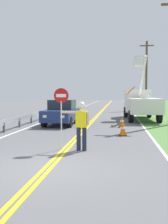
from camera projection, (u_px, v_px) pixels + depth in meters
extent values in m
plane|color=#5B5B5E|center=(47.00, 169.00, 7.46)|extent=(160.00, 160.00, 0.00)
cube|color=yellow|center=(98.00, 114.00, 27.25)|extent=(0.11, 110.00, 0.01)
cube|color=yellow|center=(100.00, 114.00, 27.23)|extent=(0.11, 110.00, 0.01)
cube|color=silver|center=(134.00, 115.00, 26.78)|extent=(0.12, 110.00, 0.01)
cube|color=silver|center=(64.00, 114.00, 27.70)|extent=(0.12, 110.00, 0.01)
cylinder|color=#1E2338|center=(84.00, 139.00, 9.82)|extent=(0.16, 0.16, 0.88)
cylinder|color=#1E2338|center=(79.00, 139.00, 9.86)|extent=(0.16, 0.16, 0.88)
cube|color=yellow|center=(81.00, 119.00, 9.79)|extent=(0.42, 0.28, 0.60)
cylinder|color=beige|center=(68.00, 112.00, 9.88)|extent=(0.61, 0.14, 0.09)
cylinder|color=beige|center=(88.00, 118.00, 9.73)|extent=(0.09, 0.09, 0.48)
sphere|color=beige|center=(81.00, 106.00, 9.76)|extent=(0.22, 0.22, 0.22)
sphere|color=white|center=(81.00, 105.00, 9.75)|extent=(0.25, 0.25, 0.25)
cylinder|color=silver|center=(61.00, 125.00, 9.98)|extent=(0.04, 0.04, 1.85)
cylinder|color=#B71414|center=(61.00, 96.00, 9.90)|extent=(0.56, 0.03, 0.56)
cube|color=white|center=(61.00, 96.00, 9.88)|extent=(0.38, 0.01, 0.12)
cube|color=white|center=(143.00, 105.00, 20.37)|extent=(2.56, 4.73, 1.10)
cube|color=white|center=(137.00, 101.00, 23.79)|extent=(2.32, 2.22, 2.00)
cube|color=#1E2833|center=(136.00, 97.00, 24.79)|extent=(1.98, 0.17, 0.90)
cylinder|color=silver|center=(145.00, 97.00, 19.41)|extent=(0.56, 0.56, 0.24)
cylinder|color=silver|center=(142.00, 77.00, 20.84)|extent=(0.43, 3.26, 3.03)
cube|color=white|center=(140.00, 61.00, 22.27)|extent=(0.95, 0.95, 0.80)
cube|color=orange|center=(130.00, 91.00, 18.59)|extent=(0.64, 0.83, 0.59)
cylinder|color=black|center=(126.00, 112.00, 23.73)|extent=(0.37, 0.94, 0.92)
cylinder|color=black|center=(149.00, 112.00, 23.59)|extent=(0.37, 0.94, 0.92)
cylinder|color=black|center=(131.00, 116.00, 19.47)|extent=(0.37, 0.94, 0.92)
cylinder|color=black|center=(159.00, 116.00, 19.32)|extent=(0.37, 0.94, 0.92)
cube|color=navy|center=(61.00, 115.00, 17.92)|extent=(1.92, 4.13, 0.72)
cube|color=#1E2833|center=(62.00, 104.00, 18.12)|extent=(1.65, 1.75, 0.64)
cube|color=#EAEACC|center=(63.00, 117.00, 15.83)|extent=(0.24, 0.06, 0.16)
cube|color=#EAEACC|center=(45.00, 116.00, 15.99)|extent=(0.24, 0.06, 0.16)
cylinder|color=black|center=(70.00, 122.00, 16.57)|extent=(0.29, 0.69, 0.68)
cylinder|color=black|center=(44.00, 122.00, 16.81)|extent=(0.29, 0.69, 0.68)
cylinder|color=black|center=(77.00, 118.00, 19.08)|extent=(0.29, 0.69, 0.68)
cylinder|color=black|center=(55.00, 118.00, 19.32)|extent=(0.29, 0.69, 0.68)
cylinder|color=brown|center=(146.00, 76.00, 34.84)|extent=(0.28, 0.28, 8.98)
cube|color=brown|center=(147.00, 46.00, 34.57)|extent=(1.80, 0.14, 0.14)
cone|color=orange|center=(123.00, 129.00, 13.34)|extent=(0.36, 0.36, 0.70)
cylinder|color=white|center=(123.00, 128.00, 13.34)|extent=(0.25, 0.25, 0.08)
cube|color=black|center=(123.00, 135.00, 13.36)|extent=(0.40, 0.40, 0.03)
cone|color=orange|center=(122.00, 122.00, 16.77)|extent=(0.36, 0.36, 0.70)
cylinder|color=white|center=(122.00, 121.00, 16.77)|extent=(0.25, 0.25, 0.08)
cube|color=black|center=(122.00, 127.00, 16.79)|extent=(0.40, 0.40, 0.03)
cube|color=#9EA0A3|center=(44.00, 112.00, 22.32)|extent=(0.06, 32.00, 0.32)
cube|color=#4C4C51|center=(4.00, 128.00, 14.43)|extent=(0.10, 0.10, 0.55)
cube|color=#4C4C51|center=(19.00, 123.00, 16.69)|extent=(0.10, 0.10, 0.55)
cube|color=#4C4C51|center=(31.00, 119.00, 18.95)|extent=(0.10, 0.10, 0.55)
cube|color=#4C4C51|center=(40.00, 117.00, 21.21)|extent=(0.10, 0.10, 0.55)
cube|color=#4C4C51|center=(48.00, 114.00, 23.47)|extent=(0.10, 0.10, 0.55)
cube|color=#4C4C51|center=(54.00, 113.00, 25.73)|extent=(0.10, 0.10, 0.55)
cube|color=#4C4C51|center=(59.00, 111.00, 27.99)|extent=(0.10, 0.10, 0.55)
cube|color=#4C4C51|center=(64.00, 110.00, 30.26)|extent=(0.10, 0.10, 0.55)
cube|color=#4C4C51|center=(67.00, 109.00, 32.52)|extent=(0.10, 0.10, 0.55)
cube|color=#4C4C51|center=(71.00, 108.00, 34.78)|extent=(0.10, 0.10, 0.55)
cube|color=#4C4C51|center=(74.00, 107.00, 37.04)|extent=(0.10, 0.10, 0.55)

